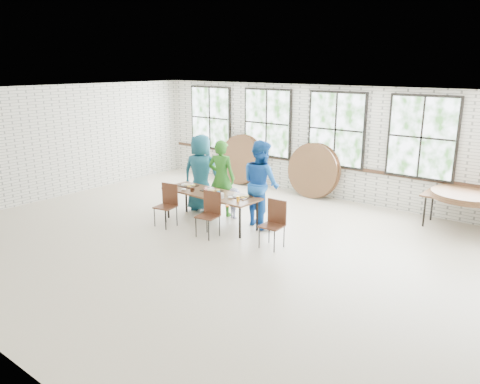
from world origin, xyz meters
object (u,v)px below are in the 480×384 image
object	(u,v)px
dining_table	(211,195)
chair_near_left	(168,201)
storage_table	(467,200)
chair_near_right	(210,210)

from	to	relation	value
dining_table	chair_near_left	world-z (taller)	chair_near_left
dining_table	storage_table	size ratio (longest dim) A/B	1.34
dining_table	storage_table	bearing A→B (deg)	35.11
dining_table	storage_table	xyz separation A→B (m)	(4.62, 3.11, -0.00)
dining_table	chair_near_right	world-z (taller)	chair_near_right
dining_table	chair_near_right	xyz separation A→B (m)	(0.48, -0.55, -0.13)
dining_table	storage_table	distance (m)	5.57
chair_near_left	chair_near_right	size ratio (longest dim) A/B	1.00
storage_table	chair_near_left	bearing A→B (deg)	-145.24
chair_near_left	chair_near_right	distance (m)	1.19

